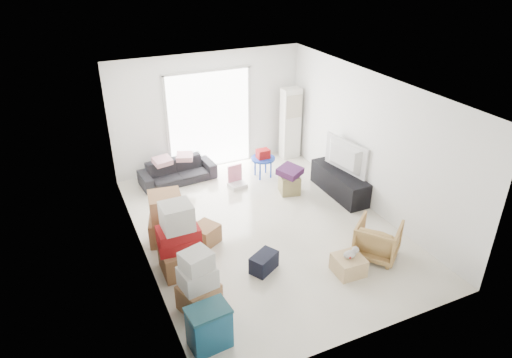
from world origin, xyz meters
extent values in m
cube|color=white|center=(0.00, 0.00, -0.12)|extent=(4.50, 6.00, 0.24)
cube|color=white|center=(0.00, 0.00, 2.82)|extent=(4.50, 6.00, 0.24)
cube|color=white|center=(0.00, 3.12, 1.35)|extent=(4.50, 0.24, 2.70)
cube|color=white|center=(0.00, -3.12, 1.35)|extent=(4.50, 0.24, 2.70)
cube|color=white|center=(-2.37, 0.00, 1.35)|extent=(0.24, 6.00, 2.70)
cube|color=white|center=(2.37, 0.00, 1.35)|extent=(0.24, 6.00, 2.70)
cube|color=white|center=(0.00, 2.98, 1.15)|extent=(2.00, 0.01, 2.30)
cube|color=silver|center=(-1.00, 2.97, 1.15)|extent=(0.06, 0.04, 2.30)
cube|color=silver|center=(1.00, 2.97, 1.15)|extent=(0.06, 0.04, 2.30)
cube|color=silver|center=(0.00, 2.97, 2.30)|extent=(2.10, 0.04, 0.06)
cube|color=white|center=(1.95, 2.65, 0.88)|extent=(0.45, 0.30, 1.75)
cube|color=black|center=(2.00, 0.51, 0.26)|extent=(0.47, 1.57, 0.52)
imported|color=black|center=(2.00, 0.51, 0.60)|extent=(0.86, 1.28, 0.16)
imported|color=#232328|center=(-0.97, 2.50, 0.33)|extent=(1.71, 0.63, 0.65)
cube|color=#BB8892|center=(-1.29, 2.47, 0.71)|extent=(0.41, 0.35, 0.11)
cube|color=#BB8892|center=(-0.79, 2.50, 0.72)|extent=(0.47, 0.42, 0.13)
imported|color=#A68949|center=(1.36, -1.59, 0.36)|extent=(0.94, 0.95, 0.71)
cube|color=navy|center=(-1.90, -2.27, 0.15)|extent=(0.56, 0.42, 0.30)
cube|color=navy|center=(-1.90, -2.27, 0.45)|extent=(0.56, 0.42, 0.30)
cube|color=#0C333D|center=(-1.90, -2.27, 0.61)|extent=(0.59, 0.44, 0.04)
cube|color=olive|center=(-1.80, -1.53, 0.20)|extent=(0.66, 0.60, 0.40)
cube|color=beige|center=(-1.80, -1.53, 0.56)|extent=(0.55, 0.48, 0.31)
cube|color=beige|center=(-1.80, -1.53, 0.85)|extent=(0.49, 0.46, 0.27)
cube|color=olive|center=(-1.80, -0.59, 0.22)|extent=(0.62, 0.62, 0.45)
cube|color=#A8141C|center=(-1.80, -0.59, 0.55)|extent=(0.71, 0.51, 0.20)
cube|color=#A8141C|center=(-1.80, -0.59, 0.74)|extent=(0.66, 0.44, 0.18)
cube|color=beige|center=(-1.80, -0.59, 1.04)|extent=(0.47, 0.45, 0.43)
cube|color=olive|center=(-1.77, 0.32, 0.23)|extent=(0.76, 0.69, 0.46)
cube|color=olive|center=(-1.77, 0.32, 0.71)|extent=(0.62, 0.62, 0.49)
cube|color=olive|center=(-1.18, 0.00, 0.17)|extent=(0.57, 0.57, 0.35)
cube|color=black|center=(-0.57, -1.14, 0.15)|extent=(0.55, 0.48, 0.30)
cube|color=#988D58|center=(1.06, 1.00, 0.20)|extent=(0.48, 0.48, 0.40)
cube|color=#4D1E4D|center=(1.06, 1.00, 0.47)|extent=(0.60, 0.60, 0.14)
cylinder|color=#1636A8|center=(0.87, 1.92, 0.45)|extent=(0.55, 0.55, 0.04)
cylinder|color=#1636A8|center=(1.01, 2.05, 0.22)|extent=(0.04, 0.04, 0.43)
cylinder|color=#1636A8|center=(0.73, 2.05, 0.22)|extent=(0.04, 0.04, 0.43)
cylinder|color=#1636A8|center=(0.73, 1.78, 0.22)|extent=(0.04, 0.04, 0.43)
cylinder|color=#1636A8|center=(1.01, 1.78, 0.22)|extent=(0.04, 0.04, 0.43)
cube|color=#A8141C|center=(0.87, 1.92, 0.57)|extent=(0.28, 0.22, 0.20)
cube|color=silver|center=(0.13, 1.68, 0.04)|extent=(0.40, 0.36, 0.09)
cube|color=pink|center=(0.13, 1.82, 0.29)|extent=(0.34, 0.09, 0.39)
cube|color=#D3B779|center=(0.65, -1.78, 0.15)|extent=(0.48, 0.48, 0.30)
ellipsoid|color=#B2ADA8|center=(0.65, -1.78, 0.36)|extent=(0.22, 0.15, 0.12)
cube|color=#A91715|center=(0.65, -1.78, 0.37)|extent=(0.18, 0.17, 0.03)
sphere|color=#B2ADA8|center=(0.78, -1.75, 0.40)|extent=(0.12, 0.12, 0.12)
camera|label=1|loc=(-3.17, -6.53, 4.81)|focal=32.00mm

